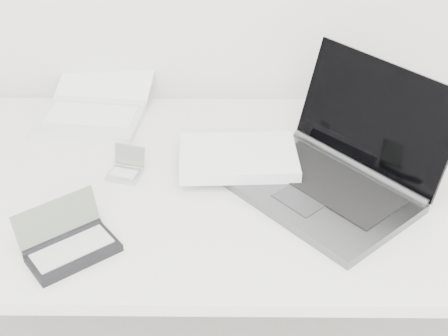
{
  "coord_description": "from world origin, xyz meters",
  "views": [
    {
      "loc": [
        -0.02,
        0.35,
        1.59
      ],
      "look_at": [
        -0.03,
        1.51,
        0.79
      ],
      "focal_mm": 50.0,
      "sensor_mm": 36.0,
      "label": 1
    }
  ],
  "objects_px": {
    "palmtop_charcoal": "(69,244)",
    "laptop_large": "(306,166)",
    "netbook_open_white": "(95,108)",
    "desk": "(237,195)"
  },
  "relations": [
    {
      "from": "netbook_open_white",
      "to": "palmtop_charcoal",
      "type": "bearing_deg",
      "value": -78.46
    },
    {
      "from": "netbook_open_white",
      "to": "desk",
      "type": "bearing_deg",
      "value": -31.38
    },
    {
      "from": "desk",
      "to": "laptop_large",
      "type": "xyz_separation_m",
      "value": [
        0.16,
        -0.01,
        0.09
      ]
    },
    {
      "from": "palmtop_charcoal",
      "to": "laptop_large",
      "type": "bearing_deg",
      "value": -11.5
    },
    {
      "from": "desk",
      "to": "palmtop_charcoal",
      "type": "xyz_separation_m",
      "value": [
        -0.34,
        -0.26,
        0.07
      ]
    },
    {
      "from": "laptop_large",
      "to": "palmtop_charcoal",
      "type": "height_order",
      "value": "laptop_large"
    },
    {
      "from": "netbook_open_white",
      "to": "palmtop_charcoal",
      "type": "height_order",
      "value": "palmtop_charcoal"
    },
    {
      "from": "netbook_open_white",
      "to": "palmtop_charcoal",
      "type": "distance_m",
      "value": 0.56
    },
    {
      "from": "netbook_open_white",
      "to": "laptop_large",
      "type": "bearing_deg",
      "value": -22.89
    },
    {
      "from": "laptop_large",
      "to": "netbook_open_white",
      "type": "height_order",
      "value": "laptop_large"
    }
  ]
}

